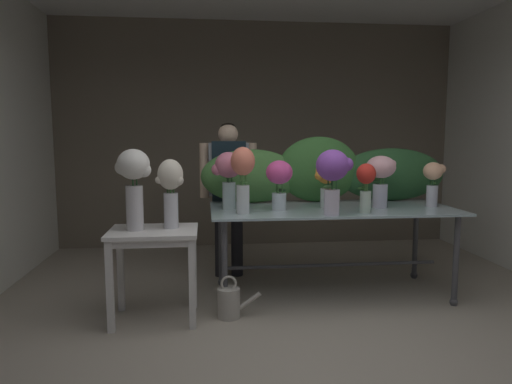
% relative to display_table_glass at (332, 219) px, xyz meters
% --- Properties ---
extents(ground_plane, '(7.78, 7.78, 0.00)m').
position_rel_display_table_glass_xyz_m(ground_plane, '(-0.43, 0.34, -0.70)').
color(ground_plane, '#9E9384').
extents(wall_back, '(5.26, 0.12, 2.89)m').
position_rel_display_table_glass_xyz_m(wall_back, '(-0.43, 2.11, 0.75)').
color(wall_back, '#706656').
rests_on(wall_back, ground).
extents(display_table_glass, '(2.16, 0.97, 0.81)m').
position_rel_display_table_glass_xyz_m(display_table_glass, '(0.00, 0.00, 0.00)').
color(display_table_glass, '#A6C0C7').
rests_on(display_table_glass, ground).
extents(side_table_white, '(0.68, 0.52, 0.72)m').
position_rel_display_table_glass_xyz_m(side_table_white, '(-1.53, -0.41, -0.09)').
color(side_table_white, white).
rests_on(side_table_white, ground).
extents(florist, '(0.58, 0.24, 1.57)m').
position_rel_display_table_glass_xyz_m(florist, '(-0.89, 0.67, 0.27)').
color(florist, '#232328').
rests_on(florist, ground).
extents(foliage_backdrop, '(2.39, 0.29, 0.63)m').
position_rel_display_table_glass_xyz_m(foliage_backdrop, '(0.02, 0.36, 0.38)').
color(foliage_backdrop, '#477F3D').
rests_on(foliage_backdrop, display_table_glass).
extents(vase_peach_peonies, '(0.21, 0.17, 0.40)m').
position_rel_display_table_glass_xyz_m(vase_peach_peonies, '(0.92, -0.04, 0.35)').
color(vase_peach_peonies, silver).
rests_on(vase_peach_peonies, display_table_glass).
extents(vase_fuchsia_dahlias, '(0.23, 0.23, 0.43)m').
position_rel_display_table_glass_xyz_m(vase_fuchsia_dahlias, '(-0.49, -0.10, 0.37)').
color(vase_fuchsia_dahlias, silver).
rests_on(vase_fuchsia_dahlias, display_table_glass).
extents(vase_sunset_lilies, '(0.20, 0.19, 0.43)m').
position_rel_display_table_glass_xyz_m(vase_sunset_lilies, '(-0.07, -0.03, 0.37)').
color(vase_sunset_lilies, silver).
rests_on(vase_sunset_lilies, display_table_glass).
extents(vase_blush_ranunculus, '(0.28, 0.26, 0.46)m').
position_rel_display_table_glass_xyz_m(vase_blush_ranunculus, '(0.42, -0.05, 0.40)').
color(vase_blush_ranunculus, silver).
rests_on(vase_blush_ranunculus, display_table_glass).
extents(vase_scarlet_roses, '(0.16, 0.16, 0.41)m').
position_rel_display_table_glass_xyz_m(vase_scarlet_roses, '(0.20, -0.30, 0.36)').
color(vase_scarlet_roses, silver).
rests_on(vase_scarlet_roses, display_table_glass).
extents(vase_rosy_hydrangea, '(0.27, 0.24, 0.50)m').
position_rel_display_table_glass_xyz_m(vase_rosy_hydrangea, '(-0.92, 0.02, 0.43)').
color(vase_rosy_hydrangea, silver).
rests_on(vase_rosy_hydrangea, display_table_glass).
extents(vase_coral_snapdragons, '(0.20, 0.20, 0.55)m').
position_rel_display_table_glass_xyz_m(vase_coral_snapdragons, '(-0.82, -0.23, 0.44)').
color(vase_coral_snapdragons, silver).
rests_on(vase_coral_snapdragons, display_table_glass).
extents(vase_violet_anemones, '(0.30, 0.26, 0.53)m').
position_rel_display_table_glass_xyz_m(vase_violet_anemones, '(-0.11, -0.40, 0.45)').
color(vase_violet_anemones, silver).
rests_on(vase_violet_anemones, display_table_glass).
extents(vase_white_roses_tall, '(0.28, 0.25, 0.62)m').
position_rel_display_table_glass_xyz_m(vase_white_roses_tall, '(-1.66, -0.41, 0.41)').
color(vase_white_roses_tall, silver).
rests_on(vase_white_roses_tall, side_table_white).
extents(vase_cream_lisianthus_tall, '(0.22, 0.20, 0.54)m').
position_rel_display_table_glass_xyz_m(vase_cream_lisianthus_tall, '(-1.39, -0.36, 0.34)').
color(vase_cream_lisianthus_tall, silver).
rests_on(vase_cream_lisianthus_tall, side_table_white).
extents(watering_can, '(0.35, 0.18, 0.34)m').
position_rel_display_table_glass_xyz_m(watering_can, '(-0.94, -0.44, -0.57)').
color(watering_can, '#B7B2A8').
rests_on(watering_can, ground).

